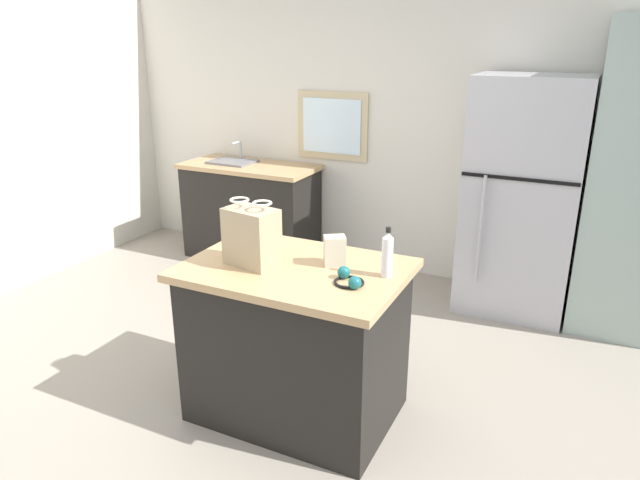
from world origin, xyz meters
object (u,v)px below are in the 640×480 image
(kitchen_island, at_px, (296,341))
(refrigerator, at_px, (522,198))
(small_box, at_px, (335,251))
(bottle, at_px, (387,255))
(tall_cabinet, at_px, (632,182))
(shopping_bag, at_px, (252,236))
(ear_defenders, at_px, (349,279))

(kitchen_island, xyz_separation_m, refrigerator, (0.88, 1.93, 0.44))
(small_box, xyz_separation_m, bottle, (0.30, -0.03, 0.04))
(kitchen_island, distance_m, refrigerator, 2.17)
(tall_cabinet, distance_m, shopping_bag, 2.69)
(shopping_bag, height_order, ear_defenders, shopping_bag)
(tall_cabinet, height_order, ear_defenders, tall_cabinet)
(tall_cabinet, bearing_deg, refrigerator, -179.98)
(shopping_bag, xyz_separation_m, bottle, (0.69, 0.15, -0.04))
(shopping_bag, bearing_deg, bottle, 12.58)
(kitchen_island, relative_size, small_box, 7.27)
(refrigerator, xyz_separation_m, bottle, (-0.40, -1.85, 0.12))
(bottle, bearing_deg, tall_cabinet, 59.26)
(shopping_bag, relative_size, small_box, 2.21)
(shopping_bag, distance_m, bottle, 0.70)
(refrigerator, height_order, tall_cabinet, tall_cabinet)
(refrigerator, xyz_separation_m, shopping_bag, (-1.09, -2.01, 0.16))
(tall_cabinet, xyz_separation_m, small_box, (-1.40, -1.83, -0.11))
(kitchen_island, height_order, bottle, bottle)
(kitchen_island, relative_size, ear_defenders, 5.42)
(small_box, bearing_deg, shopping_bag, -155.12)
(refrigerator, relative_size, small_box, 11.22)
(tall_cabinet, bearing_deg, shopping_bag, -131.72)
(small_box, bearing_deg, kitchen_island, -148.39)
(kitchen_island, xyz_separation_m, small_box, (0.18, 0.11, 0.52))
(refrigerator, bearing_deg, small_box, -110.95)
(refrigerator, xyz_separation_m, tall_cabinet, (0.70, 0.00, 0.19))
(tall_cabinet, distance_m, small_box, 2.30)
(small_box, relative_size, bottle, 0.61)
(bottle, bearing_deg, ear_defenders, -129.51)
(tall_cabinet, xyz_separation_m, bottle, (-1.10, -1.85, -0.07))
(tall_cabinet, relative_size, bottle, 8.35)
(kitchen_island, height_order, shopping_bag, shopping_bag)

